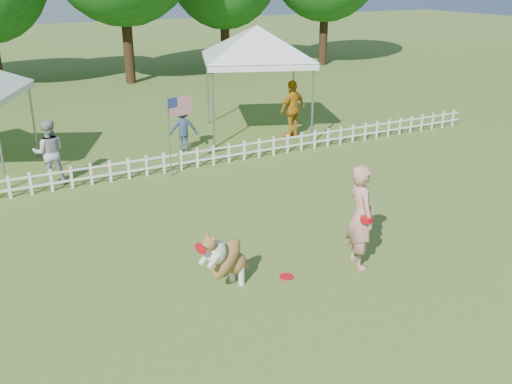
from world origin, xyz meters
The scene contains 10 objects.
ground centered at (0.00, 0.00, 0.00)m, with size 120.00×120.00×0.00m, color #39601E.
picket_fence centered at (0.00, 7.00, 0.30)m, with size 22.00×0.08×0.60m, color white, non-canonical shape.
handler centered at (1.18, 0.19, 1.01)m, with size 0.73×0.48×2.01m, color tan.
dog centered at (-1.38, 0.57, 0.60)m, with size 1.17×0.39×1.21m, color brown, non-canonical shape.
frisbee_on_turf centered at (-0.26, 0.42, 0.01)m, with size 0.26×0.26×0.02m, color red.
canopy_tent_right centered at (4.03, 9.53, 1.77)m, with size 3.43×3.43×3.54m, color white, non-canonical shape.
flag_pole centered at (-0.16, 6.69, 1.09)m, with size 0.84×0.09×2.18m, color gray, non-canonical shape.
spectator_a centered at (-3.12, 7.66, 0.85)m, with size 0.83×0.64×1.70m, color #A3A3A8.
spectator_b centered at (1.03, 8.77, 0.72)m, with size 0.93×0.54×1.44m, color navy.
spectator_c centered at (4.85, 8.52, 0.96)m, with size 1.13×0.47×1.92m, color #C17E16.
Camera 1 is at (-5.10, -7.40, 5.22)m, focal length 40.00 mm.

